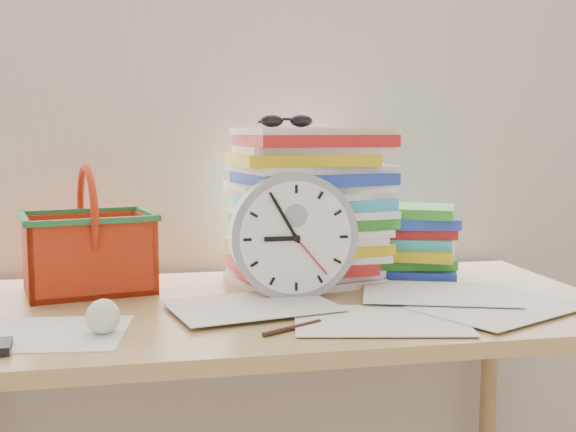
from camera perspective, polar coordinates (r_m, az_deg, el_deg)
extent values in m
cube|color=silver|center=(1.88, -3.50, 14.25)|extent=(4.00, 0.04, 2.70)
cube|color=silver|center=(1.85, -3.40, 12.80)|extent=(2.40, 0.01, 2.50)
cube|color=#A8874F|center=(1.51, -1.20, -7.39)|extent=(1.40, 0.70, 0.03)
cylinder|color=#A8874F|center=(2.10, 15.52, -14.22)|extent=(0.04, 0.04, 0.72)
cylinder|color=#90939F|center=(1.52, 0.42, -1.60)|extent=(0.27, 0.05, 0.27)
sphere|color=white|center=(1.32, -14.43, -7.68)|extent=(0.06, 0.06, 0.06)
cylinder|color=black|center=(1.30, 0.36, -8.83)|extent=(0.12, 0.07, 0.01)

